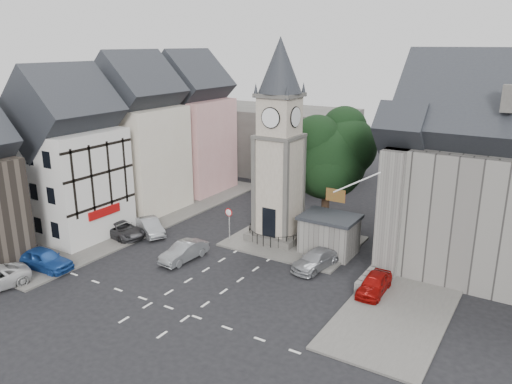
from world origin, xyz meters
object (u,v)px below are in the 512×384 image
Objects in this scene: clock_tower at (279,143)px; car_east_red at (374,284)px; stone_shelter at (329,234)px; pedestrian at (389,244)px; car_west_blue at (44,259)px.

car_east_red is (10.00, -4.99, -7.46)m from clock_tower.
car_east_red is at bearing -40.88° from stone_shelter.
car_east_red is at bearing 57.70° from pedestrian.
stone_shelter is at bearing 137.93° from car_east_red.
car_west_blue is at bearing -158.47° from car_east_red.
car_west_blue is 2.43× the size of pedestrian.
stone_shelter reaches higher than pedestrian.
clock_tower is at bearing -32.30° from pedestrian.
stone_shelter is at bearing -5.84° from clock_tower.
stone_shelter is (4.80, -0.49, -6.57)m from clock_tower.
pedestrian reaches higher than car_west_blue.
stone_shelter is 2.29× the size of pedestrian.
car_west_blue is 1.17× the size of car_east_red.
car_east_red is 6.56m from pedestrian.
clock_tower is at bearing 174.16° from stone_shelter.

